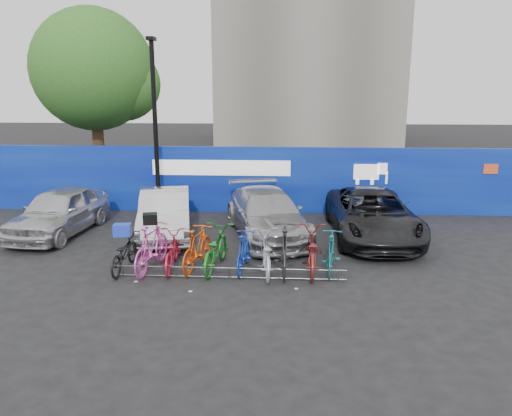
# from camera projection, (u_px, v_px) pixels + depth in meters

# --- Properties ---
(ground) EXTENTS (100.00, 100.00, 0.00)m
(ground) POSITION_uv_depth(u_px,v_px,m) (232.00, 270.00, 12.59)
(ground) COLOR black
(ground) RESTS_ON ground
(hoarding) EXTENTS (22.00, 0.18, 2.40)m
(hoarding) POSITION_uv_depth(u_px,v_px,m) (249.00, 180.00, 18.12)
(hoarding) COLOR #091388
(hoarding) RESTS_ON ground
(tree) EXTENTS (5.40, 5.20, 7.80)m
(tree) POSITION_uv_depth(u_px,v_px,m) (99.00, 73.00, 21.51)
(tree) COLOR #382314
(tree) RESTS_ON ground
(lamppost) EXTENTS (0.25, 0.50, 6.11)m
(lamppost) POSITION_uv_depth(u_px,v_px,m) (155.00, 123.00, 17.23)
(lamppost) COLOR black
(lamppost) RESTS_ON ground
(bike_rack) EXTENTS (5.60, 0.03, 0.30)m
(bike_rack) POSITION_uv_depth(u_px,v_px,m) (229.00, 273.00, 11.97)
(bike_rack) COLOR #595B60
(bike_rack) RESTS_ON ground
(car_0) EXTENTS (2.12, 4.42, 1.46)m
(car_0) POSITION_uv_depth(u_px,v_px,m) (59.00, 211.00, 15.53)
(car_0) COLOR #B6B5BA
(car_0) RESTS_ON ground
(car_1) EXTENTS (2.28, 4.46, 1.40)m
(car_1) POSITION_uv_depth(u_px,v_px,m) (165.00, 213.00, 15.39)
(car_1) COLOR silver
(car_1) RESTS_ON ground
(car_2) EXTENTS (3.16, 5.21, 1.41)m
(car_2) POSITION_uv_depth(u_px,v_px,m) (267.00, 214.00, 15.31)
(car_2) COLOR #9D9CA1
(car_2) RESTS_ON ground
(car_3) EXTENTS (2.51, 5.24, 1.44)m
(car_3) POSITION_uv_depth(u_px,v_px,m) (372.00, 215.00, 15.13)
(car_3) COLOR black
(car_3) RESTS_ON ground
(bike_0) EXTENTS (0.67, 1.76, 0.91)m
(bike_0) POSITION_uv_depth(u_px,v_px,m) (124.00, 253.00, 12.49)
(bike_0) COLOR black
(bike_0) RESTS_ON ground
(bike_1) EXTENTS (0.87, 2.08, 1.21)m
(bike_1) POSITION_uv_depth(u_px,v_px,m) (152.00, 247.00, 12.45)
(bike_1) COLOR #E351B9
(bike_1) RESTS_ON ground
(bike_2) EXTENTS (0.75, 1.85, 0.95)m
(bike_2) POSITION_uv_depth(u_px,v_px,m) (171.00, 251.00, 12.56)
(bike_2) COLOR #B01A36
(bike_2) RESTS_ON ground
(bike_3) EXTENTS (0.91, 1.90, 1.10)m
(bike_3) POSITION_uv_depth(u_px,v_px,m) (197.00, 248.00, 12.55)
(bike_3) COLOR #DF480B
(bike_3) RESTS_ON ground
(bike_4) EXTENTS (0.95, 2.11, 1.07)m
(bike_4) POSITION_uv_depth(u_px,v_px,m) (215.00, 249.00, 12.55)
(bike_4) COLOR #187320
(bike_4) RESTS_ON ground
(bike_5) EXTENTS (0.63, 1.71, 1.00)m
(bike_5) POSITION_uv_depth(u_px,v_px,m) (243.00, 252.00, 12.44)
(bike_5) COLOR #1536AE
(bike_5) RESTS_ON ground
(bike_6) EXTENTS (0.87, 2.00, 1.02)m
(bike_6) POSITION_uv_depth(u_px,v_px,m) (266.00, 254.00, 12.28)
(bike_6) COLOR #B1B2B9
(bike_6) RESTS_ON ground
(bike_7) EXTENTS (0.58, 2.03, 1.22)m
(bike_7) POSITION_uv_depth(u_px,v_px,m) (285.00, 249.00, 12.30)
(bike_7) COLOR #28282A
(bike_7) RESTS_ON ground
(bike_8) EXTENTS (0.79, 2.11, 1.10)m
(bike_8) POSITION_uv_depth(u_px,v_px,m) (311.00, 251.00, 12.37)
(bike_8) COLOR maroon
(bike_8) RESTS_ON ground
(bike_9) EXTENTS (0.71, 1.76, 1.03)m
(bike_9) POSITION_uv_depth(u_px,v_px,m) (331.00, 252.00, 12.37)
(bike_9) COLOR #156971
(bike_9) RESTS_ON ground
(cargo_crate) EXTENTS (0.45, 0.36, 0.29)m
(cargo_crate) POSITION_uv_depth(u_px,v_px,m) (122.00, 230.00, 12.34)
(cargo_crate) COLOR #1E37C7
(cargo_crate) RESTS_ON bike_0
(cargo_topcase) EXTENTS (0.42, 0.40, 0.26)m
(cargo_topcase) POSITION_uv_depth(u_px,v_px,m) (150.00, 219.00, 12.28)
(cargo_topcase) COLOR black
(cargo_topcase) RESTS_ON bike_1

